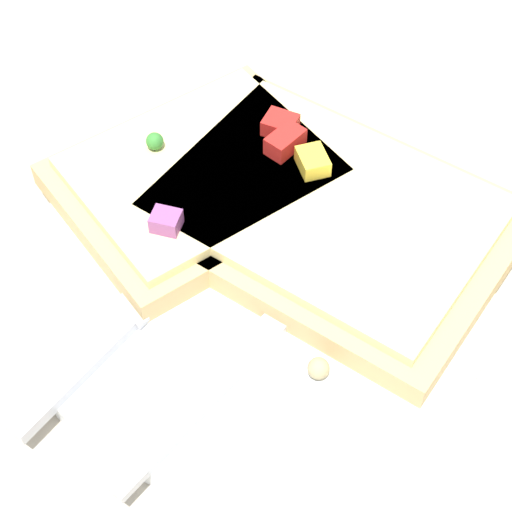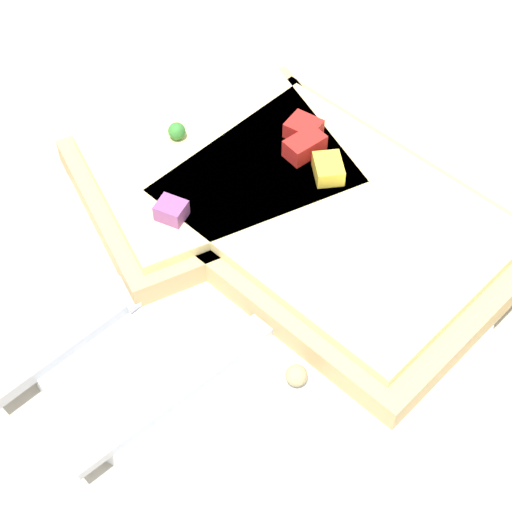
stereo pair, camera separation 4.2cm
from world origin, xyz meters
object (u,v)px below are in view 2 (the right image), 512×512
(pizza_slice_corner, at_px, (219,172))
(knife, at_px, (130,291))
(pizza_slice_main, at_px, (335,224))
(plate, at_px, (256,276))
(fork, at_px, (271,319))

(pizza_slice_corner, bearing_deg, knife, 34.01)
(pizza_slice_main, distance_m, pizza_slice_corner, 0.07)
(pizza_slice_main, relative_size, pizza_slice_corner, 1.22)
(plate, relative_size, pizza_slice_main, 1.07)
(plate, relative_size, pizza_slice_corner, 1.30)
(plate, xyz_separation_m, pizza_slice_corner, (0.05, 0.03, 0.02))
(fork, relative_size, pizza_slice_main, 0.80)
(fork, distance_m, pizza_slice_corner, 0.09)
(knife, bearing_deg, pizza_slice_corner, 16.40)
(plate, distance_m, pizza_slice_corner, 0.06)
(knife, bearing_deg, pizza_slice_main, -24.07)
(pizza_slice_corner, bearing_deg, pizza_slice_main, 122.09)
(pizza_slice_corner, bearing_deg, fork, 80.11)
(knife, bearing_deg, plate, -29.61)
(pizza_slice_main, bearing_deg, pizza_slice_corner, -167.08)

